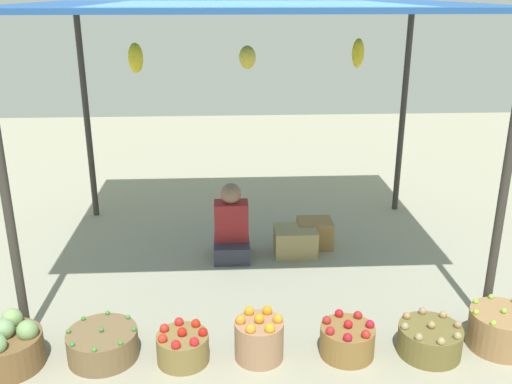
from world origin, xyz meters
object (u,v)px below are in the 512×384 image
Objects in this scene: basket_red_tomatoes at (183,347)px; wooden_crate_near_vendor at (315,233)px; basket_oranges at (259,338)px; wooden_crate_stacked_rear at (295,241)px; basket_potatoes at (430,340)px; vendor_person at (231,229)px; basket_cabbages at (7,347)px; basket_red_apples at (347,340)px; basket_limes at (501,329)px; basket_green_chilies at (103,344)px.

basket_red_tomatoes is 1.07× the size of wooden_crate_near_vendor.
basket_oranges is 0.86× the size of wooden_crate_stacked_rear.
basket_oranges reaches higher than basket_red_tomatoes.
vendor_person is at bearing 129.95° from basket_potatoes.
basket_cabbages is at bearing 179.68° from basket_red_tomatoes.
basket_red_apples is at bearing -91.34° from wooden_crate_near_vendor.
basket_cabbages is at bearing -133.56° from vendor_person.
basket_oranges reaches higher than basket_limes.
vendor_person is 1.74m from basket_oranges.
basket_potatoes is at bearing -0.17° from basket_red_tomatoes.
basket_limes is 2.21m from wooden_crate_near_vendor.
vendor_person is 1.91× the size of basket_red_apples.
vendor_person is at bearing -179.15° from wooden_crate_stacked_rear.
basket_cabbages is at bearing -179.84° from basket_oranges.
wooden_crate_near_vendor is at bearing 106.56° from basket_potatoes.
basket_cabbages reaches higher than basket_potatoes.
wooden_crate_stacked_rear is (1.04, 1.75, 0.02)m from basket_red_tomatoes.
basket_red_tomatoes is 2.41m from basket_limes.
basket_potatoes is at bearing -65.36° from wooden_crate_stacked_rear.
basket_cabbages is at bearing 179.77° from basket_potatoes.
basket_oranges reaches higher than basket_red_apples.
wooden_crate_near_vendor is (0.71, 1.92, -0.01)m from basket_oranges.
basket_cabbages is 1.05× the size of basket_limes.
basket_limes is at bearing -39.80° from vendor_person.
basket_red_tomatoes reaches higher than basket_potatoes.
vendor_person is 1.94m from basket_green_chilies.
basket_red_tomatoes is at bearing -7.16° from basket_green_chilies.
wooden_crate_stacked_rear is (-0.23, -0.18, -0.01)m from wooden_crate_near_vendor.
wooden_crate_near_vendor is at bearing 69.84° from basket_oranges.
wooden_crate_stacked_rear is at bearing -141.07° from wooden_crate_near_vendor.
basket_red_tomatoes reaches higher than basket_green_chilies.
vendor_person is 1.54× the size of basket_cabbages.
basket_green_chilies is 1.82m from basket_red_apples.
basket_red_tomatoes is 2.31m from wooden_crate_near_vendor.
basket_oranges is 1.02× the size of wooden_crate_near_vendor.
vendor_person is at bearing -167.62° from wooden_crate_near_vendor.
basket_green_chilies is 1.35× the size of basket_red_tomatoes.
basket_red_tomatoes is at bearing -120.73° from wooden_crate_stacked_rear.
wooden_crate_stacked_rear is at bearing 114.64° from basket_potatoes.
vendor_person is 1.65× the size of basket_potatoes.
wooden_crate_near_vendor reaches higher than basket_red_apples.
basket_potatoes is (0.62, -0.02, -0.01)m from basket_red_apples.
basket_green_chilies is 3.01m from basket_limes.
basket_green_chilies is 1.27× the size of basket_red_apples.
wooden_crate_near_vendor is at bearing 12.38° from vendor_person.
wooden_crate_near_vendor is (0.04, 1.92, 0.02)m from basket_red_apples.
wooden_crate_near_vendor reaches higher than basket_red_tomatoes.
basket_red_tomatoes is at bearing -178.85° from basket_limes.
wooden_crate_near_vendor is 0.29m from wooden_crate_stacked_rear.
basket_green_chilies is at bearing 179.50° from basket_limes.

